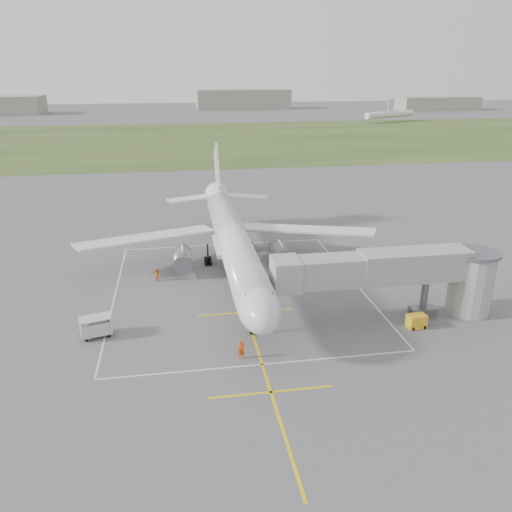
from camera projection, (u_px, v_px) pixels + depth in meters
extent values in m
plane|color=#575759|center=(234.00, 276.00, 61.58)|extent=(700.00, 700.00, 0.00)
cube|color=#374A20|center=(191.00, 140.00, 181.75)|extent=(700.00, 120.00, 0.02)
cube|color=yellow|center=(240.00, 293.00, 56.96)|extent=(0.25, 60.00, 0.01)
cube|color=yellow|center=(271.00, 392.00, 39.39)|extent=(10.00, 0.25, 0.01)
cube|color=yellow|center=(246.00, 312.00, 52.34)|extent=(10.00, 0.25, 0.01)
cube|color=silver|center=(224.00, 245.00, 72.67)|extent=(28.00, 0.20, 0.01)
cube|color=silver|center=(262.00, 364.00, 43.09)|extent=(28.00, 0.20, 0.01)
cube|color=silver|center=(114.00, 297.00, 55.77)|extent=(0.20, 32.00, 0.01)
cube|color=silver|center=(354.00, 281.00, 60.00)|extent=(0.20, 32.00, 0.01)
cylinder|color=silver|center=(234.00, 242.00, 60.01)|extent=(3.80, 36.00, 3.80)
ellipsoid|color=silver|center=(258.00, 308.00, 43.37)|extent=(3.80, 7.22, 3.80)
cube|color=black|center=(260.00, 301.00, 42.17)|extent=(2.40, 1.60, 0.99)
cone|color=silver|center=(218.00, 198.00, 78.82)|extent=(3.80, 6.00, 3.80)
cube|color=silver|center=(306.00, 229.00, 67.44)|extent=(17.93, 11.24, 1.23)
cube|color=silver|center=(147.00, 237.00, 64.27)|extent=(17.93, 11.24, 1.23)
cube|color=silver|center=(231.00, 246.00, 63.32)|extent=(4.20, 8.00, 0.50)
cube|color=silver|center=(217.00, 170.00, 77.96)|extent=(0.30, 7.89, 8.65)
cube|color=silver|center=(219.00, 192.00, 76.98)|extent=(0.35, 5.00, 1.20)
cube|color=silver|center=(245.00, 196.00, 79.10)|extent=(7.85, 5.03, 0.20)
cube|color=silver|center=(191.00, 198.00, 77.84)|extent=(7.85, 5.03, 0.20)
cylinder|color=slate|center=(280.00, 252.00, 64.16)|extent=(2.30, 4.20, 2.30)
cube|color=silver|center=(280.00, 247.00, 63.61)|extent=(0.25, 2.40, 1.20)
cylinder|color=slate|center=(182.00, 257.00, 62.29)|extent=(2.30, 4.20, 2.30)
cube|color=silver|center=(182.00, 252.00, 61.73)|extent=(0.25, 2.40, 1.20)
cylinder|color=black|center=(252.00, 321.00, 47.72)|extent=(0.18, 0.18, 2.60)
cylinder|color=black|center=(251.00, 330.00, 48.02)|extent=(0.28, 0.80, 0.80)
cylinder|color=black|center=(254.00, 330.00, 48.06)|extent=(0.28, 0.80, 0.80)
cylinder|color=black|center=(252.00, 252.00, 65.69)|extent=(0.22, 0.22, 2.80)
cylinder|color=black|center=(250.00, 259.00, 65.65)|extent=(0.32, 0.96, 0.96)
cylinder|color=black|center=(254.00, 259.00, 65.73)|extent=(0.32, 0.96, 0.96)
cylinder|color=black|center=(249.00, 258.00, 66.29)|extent=(0.32, 0.96, 0.96)
cylinder|color=black|center=(254.00, 257.00, 66.38)|extent=(0.32, 0.96, 0.96)
cylinder|color=black|center=(208.00, 254.00, 64.81)|extent=(0.22, 0.22, 2.80)
cylinder|color=black|center=(206.00, 262.00, 64.77)|extent=(0.32, 0.96, 0.96)
cylinder|color=black|center=(210.00, 262.00, 64.86)|extent=(0.32, 0.96, 0.96)
cylinder|color=black|center=(206.00, 260.00, 65.42)|extent=(0.32, 0.96, 0.96)
cylinder|color=black|center=(210.00, 260.00, 65.50)|extent=(0.32, 0.96, 0.96)
cube|color=#9C958D|center=(330.00, 271.00, 48.31)|extent=(11.09, 2.90, 2.80)
cube|color=#9C958D|center=(414.00, 265.00, 49.59)|extent=(11.09, 3.10, 3.00)
cube|color=#9C958D|center=(286.00, 274.00, 47.66)|extent=(2.60, 3.40, 3.00)
cylinder|color=slate|center=(424.00, 297.00, 51.09)|extent=(0.70, 0.70, 4.20)
cube|color=slate|center=(422.00, 311.00, 51.66)|extent=(2.60, 1.40, 0.90)
cylinder|color=#9C958D|center=(471.00, 284.00, 51.45)|extent=(4.40, 4.40, 6.40)
cylinder|color=slate|center=(476.00, 253.00, 50.26)|extent=(5.00, 5.00, 0.30)
cylinder|color=black|center=(413.00, 313.00, 51.55)|extent=(0.70, 0.30, 0.70)
cylinder|color=black|center=(431.00, 311.00, 51.85)|extent=(0.70, 0.30, 0.70)
cube|color=gold|center=(416.00, 321.00, 49.09)|extent=(1.91, 1.34, 1.36)
cylinder|color=black|center=(413.00, 329.00, 48.66)|extent=(0.22, 0.41, 0.40)
cylinder|color=black|center=(424.00, 327.00, 48.96)|extent=(0.22, 0.41, 0.40)
cube|color=silver|center=(96.00, 327.00, 47.36)|extent=(3.20, 2.38, 1.26)
cube|color=silver|center=(95.00, 318.00, 47.02)|extent=(3.20, 2.38, 0.09)
cylinder|color=black|center=(84.00, 331.00, 46.26)|extent=(0.09, 0.09, 1.49)
cylinder|color=black|center=(109.00, 326.00, 47.12)|extent=(0.09, 0.09, 1.49)
cylinder|color=black|center=(82.00, 324.00, 47.43)|extent=(0.09, 0.09, 1.49)
cylinder|color=black|center=(107.00, 320.00, 48.30)|extent=(0.09, 0.09, 1.49)
cylinder|color=black|center=(86.00, 339.00, 46.69)|extent=(0.31, 0.49, 0.46)
cylinder|color=black|center=(109.00, 335.00, 47.47)|extent=(0.31, 0.49, 0.46)
cylinder|color=black|center=(85.00, 333.00, 47.77)|extent=(0.31, 0.49, 0.46)
cylinder|color=black|center=(107.00, 329.00, 48.54)|extent=(0.31, 0.49, 0.46)
imported|color=#FF4708|center=(241.00, 349.00, 43.71)|extent=(0.74, 0.57, 1.79)
imported|color=orange|center=(158.00, 274.00, 60.04)|extent=(0.91, 0.95, 1.55)
cube|color=gray|center=(243.00, 99.00, 324.36)|extent=(60.00, 20.00, 12.00)
cube|color=gray|center=(437.00, 103.00, 315.44)|extent=(50.00, 18.00, 8.00)
cylinder|color=silver|center=(390.00, 115.00, 242.85)|extent=(30.27, 16.65, 3.20)
cube|color=silver|center=(391.00, 105.00, 241.27)|extent=(3.74, 1.99, 5.50)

